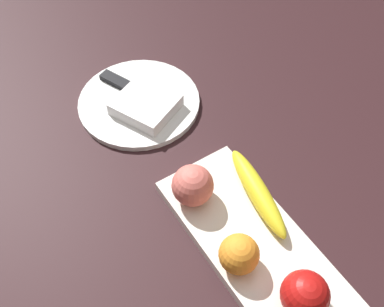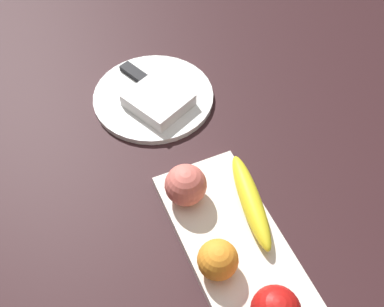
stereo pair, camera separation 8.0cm
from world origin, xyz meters
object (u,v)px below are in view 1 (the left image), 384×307
object	(u,v)px
banana	(258,192)
orange_near_apple	(239,254)
dinner_plate	(139,102)
folded_napkin	(146,105)
apple	(305,295)
peach	(193,185)
fruit_tray	(260,252)
knife	(125,86)

from	to	relation	value
banana	orange_near_apple	xyz separation A→B (m)	(0.08, -0.10, 0.01)
banana	dinner_plate	world-z (taller)	banana
orange_near_apple	folded_napkin	size ratio (longest dim) A/B	0.55
folded_napkin	orange_near_apple	bearing A→B (deg)	-6.96
apple	orange_near_apple	bearing A→B (deg)	-158.68
apple	folded_napkin	distance (m)	0.47
apple	orange_near_apple	size ratio (longest dim) A/B	1.13
orange_near_apple	peach	bearing A→B (deg)	176.91
orange_near_apple	peach	size ratio (longest dim) A/B	0.88
fruit_tray	knife	bearing A→B (deg)	-179.28
folded_napkin	peach	bearing A→B (deg)	-9.28
fruit_tray	dinner_plate	world-z (taller)	fruit_tray
banana	peach	size ratio (longest dim) A/B	2.66
banana	peach	world-z (taller)	peach
apple	fruit_tray	bearing A→B (deg)	176.95
folded_napkin	fruit_tray	bearing A→B (deg)	0.00
apple	orange_near_apple	distance (m)	0.11
knife	folded_napkin	bearing A→B (deg)	-18.54
fruit_tray	orange_near_apple	world-z (taller)	orange_near_apple
apple	knife	xyz separation A→B (m)	(-0.54, -0.00, -0.04)
fruit_tray	banana	bearing A→B (deg)	146.05
fruit_tray	folded_napkin	distance (m)	0.37
orange_near_apple	folded_napkin	distance (m)	0.37
apple	banana	xyz separation A→B (m)	(-0.18, 0.06, -0.02)
peach	banana	bearing A→B (deg)	56.59
folded_napkin	dinner_plate	bearing A→B (deg)	180.00
apple	knife	size ratio (longest dim) A/B	0.40
banana	folded_napkin	distance (m)	0.29
peach	dinner_plate	world-z (taller)	peach
peach	dinner_plate	xyz separation A→B (m)	(-0.26, 0.04, -0.05)
apple	folded_napkin	xyz separation A→B (m)	(-0.47, 0.01, -0.03)
banana	fruit_tray	bearing A→B (deg)	156.82
fruit_tray	folded_napkin	xyz separation A→B (m)	(-0.37, -0.00, 0.02)
fruit_tray	knife	distance (m)	0.44
fruit_tray	peach	xyz separation A→B (m)	(-0.14, -0.04, 0.05)
dinner_plate	folded_napkin	bearing A→B (deg)	-0.00
apple	peach	xyz separation A→B (m)	(-0.24, -0.03, 0.00)
fruit_tray	orange_near_apple	xyz separation A→B (m)	(-0.00, -0.04, 0.04)
peach	folded_napkin	bearing A→B (deg)	170.72
fruit_tray	peach	world-z (taller)	peach
apple	banana	size ratio (longest dim) A/B	0.37
fruit_tray	banana	distance (m)	0.10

